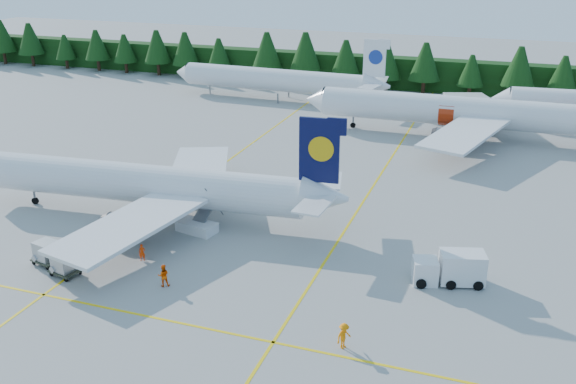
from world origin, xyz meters
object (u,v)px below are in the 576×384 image
(airliner_navy, at_px, (136,183))
(airliner_red, at_px, (442,110))
(airstairs, at_px, (199,224))
(service_truck, at_px, (449,268))

(airliner_navy, relative_size, airliner_red, 0.93)
(airliner_red, height_order, airstairs, airliner_red)
(airliner_navy, relative_size, airstairs, 7.01)
(airliner_navy, xyz_separation_m, service_truck, (32.34, -3.86, -2.14))
(airliner_navy, height_order, service_truck, airliner_navy)
(airliner_red, bearing_deg, service_truck, -82.64)
(airliner_red, distance_m, airstairs, 46.05)
(airstairs, bearing_deg, airliner_red, 77.81)
(airliner_navy, distance_m, airstairs, 8.40)
(airliner_navy, relative_size, service_truck, 6.52)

